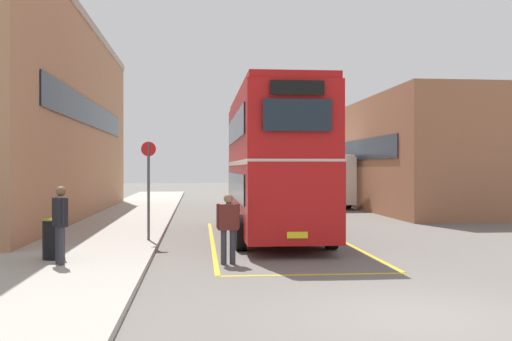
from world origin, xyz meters
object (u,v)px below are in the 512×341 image
object	(u,v)px
double_decker_bus	(273,161)
single_deck_bus	(316,179)
pedestrian_waiting_near	(60,219)
bus_stop_sign	(149,181)
pedestrian_boarding	(228,224)
litter_bin	(54,239)

from	to	relation	value
double_decker_bus	single_deck_bus	distance (m)	16.63
pedestrian_waiting_near	bus_stop_sign	xyz separation A→B (m)	(1.60, 4.36, 0.74)
double_decker_bus	pedestrian_boarding	distance (m)	5.86
litter_bin	pedestrian_boarding	bearing A→B (deg)	-3.91
litter_bin	bus_stop_sign	distance (m)	4.24
single_deck_bus	bus_stop_sign	bearing A→B (deg)	-116.39
single_deck_bus	pedestrian_waiting_near	bearing A→B (deg)	-115.18
pedestrian_boarding	litter_bin	size ratio (longest dim) A/B	1.75
bus_stop_sign	pedestrian_waiting_near	bearing A→B (deg)	-110.13
double_decker_bus	bus_stop_sign	bearing A→B (deg)	-158.84
single_deck_bus	litter_bin	world-z (taller)	single_deck_bus
pedestrian_boarding	single_deck_bus	bearing A→B (deg)	73.07
single_deck_bus	pedestrian_waiting_near	xyz separation A→B (m)	(-10.26, -21.81, -0.48)
pedestrian_boarding	double_decker_bus	bearing A→B (deg)	71.73
single_deck_bus	bus_stop_sign	world-z (taller)	bus_stop_sign
pedestrian_waiting_near	bus_stop_sign	distance (m)	4.70
double_decker_bus	pedestrian_waiting_near	xyz separation A→B (m)	(-5.55, -5.89, -1.36)
single_deck_bus	bus_stop_sign	xyz separation A→B (m)	(-8.66, -17.45, 0.25)
single_deck_bus	pedestrian_boarding	bearing A→B (deg)	-106.93
single_deck_bus	pedestrian_boarding	xyz separation A→B (m)	(-6.48, -21.29, -0.67)
single_deck_bus	litter_bin	bearing A→B (deg)	-116.73
double_decker_bus	pedestrian_waiting_near	distance (m)	8.20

